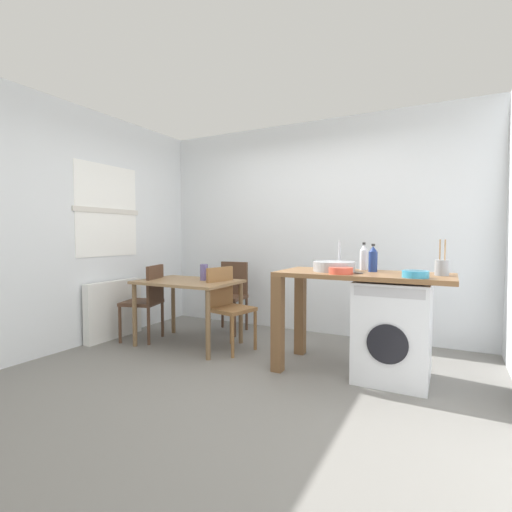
{
  "coord_description": "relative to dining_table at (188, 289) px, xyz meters",
  "views": [
    {
      "loc": [
        1.6,
        -2.89,
        1.25
      ],
      "look_at": [
        -0.14,
        0.45,
        1.04
      ],
      "focal_mm": 26.21,
      "sensor_mm": 36.0,
      "label": 1
    }
  ],
  "objects": [
    {
      "name": "kitchen_counter",
      "position": [
        1.74,
        -0.0,
        0.12
      ],
      "size": [
        1.5,
        0.68,
        0.92
      ],
      "color": "brown",
      "rests_on": "ground_plane"
    },
    {
      "name": "washing_machine",
      "position": [
        2.21,
        -0.01,
        -0.21
      ],
      "size": [
        0.6,
        0.61,
        0.86
      ],
      "color": "silver",
      "rests_on": "ground_plane"
    },
    {
      "name": "vase",
      "position": [
        0.15,
        0.1,
        0.19
      ],
      "size": [
        0.09,
        0.09,
        0.18
      ],
      "primitive_type": "cylinder",
      "color": "slate",
      "rests_on": "dining_table"
    },
    {
      "name": "colander",
      "position": [
        2.4,
        -0.22,
        0.31
      ],
      "size": [
        0.2,
        0.2,
        0.06
      ],
      "color": "teal",
      "rests_on": "kitchen_counter"
    },
    {
      "name": "sink_basin",
      "position": [
        1.69,
        -0.0,
        0.32
      ],
      "size": [
        0.38,
        0.38,
        0.09
      ],
      "primitive_type": "cylinder",
      "color": "#9EA0A5",
      "rests_on": "kitchen_counter"
    },
    {
      "name": "dining_table",
      "position": [
        0.0,
        0.0,
        0.0
      ],
      "size": [
        1.1,
        0.76,
        0.74
      ],
      "color": "olive",
      "rests_on": "ground_plane"
    },
    {
      "name": "wall_window_side",
      "position": [
        -1.11,
        -0.49,
        0.71
      ],
      "size": [
        0.12,
        3.8,
        2.7
      ],
      "color": "silver",
      "rests_on": "ground_plane"
    },
    {
      "name": "utensil_crock",
      "position": [
        2.58,
        0.05,
        0.35
      ],
      "size": [
        0.11,
        0.11,
        0.3
      ],
      "color": "gray",
      "rests_on": "kitchen_counter"
    },
    {
      "name": "mixing_bowl",
      "position": [
        1.8,
        -0.2,
        0.31
      ],
      "size": [
        0.21,
        0.21,
        0.06
      ],
      "color": "#D84C38",
      "rests_on": "kitchen_counter"
    },
    {
      "name": "ground_plane",
      "position": [
        1.04,
        -0.5,
        -0.64
      ],
      "size": [
        5.46,
        5.46,
        0.0
      ],
      "primitive_type": "plane",
      "color": "slate"
    },
    {
      "name": "bottle_tall_green",
      "position": [
        1.9,
        0.27,
        0.4
      ],
      "size": [
        0.07,
        0.07,
        0.26
      ],
      "color": "silver",
      "rests_on": "kitchen_counter"
    },
    {
      "name": "chair_opposite",
      "position": [
        0.48,
        0.07,
        -0.14
      ],
      "size": [
        0.48,
        0.48,
        0.9
      ],
      "rotation": [
        0.0,
        0.0,
        -1.78
      ],
      "color": "olive",
      "rests_on": "ground_plane"
    },
    {
      "name": "tap",
      "position": [
        1.69,
        0.18,
        0.42
      ],
      "size": [
        0.02,
        0.02,
        0.28
      ],
      "primitive_type": "cylinder",
      "color": "#B2B2B7",
      "rests_on": "kitchen_counter"
    },
    {
      "name": "chair_person_seat",
      "position": [
        -0.55,
        -0.08,
        -0.14
      ],
      "size": [
        0.5,
        0.5,
        0.9
      ],
      "rotation": [
        0.0,
        0.0,
        1.86
      ],
      "color": "#4C3323",
      "rests_on": "ground_plane"
    },
    {
      "name": "chair_spare_by_wall",
      "position": [
        0.09,
        0.77,
        -0.14
      ],
      "size": [
        0.43,
        0.43,
        0.9
      ],
      "rotation": [
        0.0,
        0.0,
        3.22
      ],
      "color": "#4C3323",
      "rests_on": "ground_plane"
    },
    {
      "name": "wall_back",
      "position": [
        1.04,
        1.25,
        0.71
      ],
      "size": [
        4.6,
        0.1,
        2.7
      ],
      "primitive_type": "cube",
      "color": "silver",
      "rests_on": "ground_plane"
    },
    {
      "name": "radiator",
      "position": [
        -0.98,
        -0.2,
        -0.29
      ],
      "size": [
        0.1,
        0.8,
        0.7
      ],
      "primitive_type": "cube",
      "color": "white",
      "rests_on": "ground_plane"
    },
    {
      "name": "scissors",
      "position": [
        1.9,
        -0.1,
        0.28
      ],
      "size": [
        0.15,
        0.06,
        0.01
      ],
      "color": "#B2B2B7",
      "rests_on": "kitchen_counter"
    },
    {
      "name": "bottle_squat_brown",
      "position": [
        2.01,
        0.12,
        0.39
      ],
      "size": [
        0.08,
        0.08,
        0.26
      ],
      "color": "navy",
      "rests_on": "kitchen_counter"
    }
  ]
}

